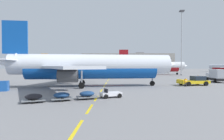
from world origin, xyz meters
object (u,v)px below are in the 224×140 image
at_px(airliner_far_center, 66,67).
at_px(catering_truck, 63,74).
at_px(uld_cargo_container, 3,86).
at_px(ground_crew_worker, 186,82).
at_px(apron_light_mast_far, 182,35).
at_px(airliner_mid_left, 151,67).
at_px(ground_power_truck, 217,75).
at_px(pushback_tug, 194,81).
at_px(airliner_foreground, 89,66).
at_px(baggage_train, 75,95).

xyz_separation_m(airliner_far_center, catering_truck, (11.80, -48.17, -1.75)).
bearing_deg(uld_cargo_container, ground_crew_worker, 13.14).
height_order(catering_truck, apron_light_mast_far, apron_light_mast_far).
height_order(airliner_mid_left, ground_power_truck, airliner_mid_left).
relative_size(pushback_tug, ground_power_truck, 0.91).
bearing_deg(pushback_tug, airliner_foreground, -170.94).
xyz_separation_m(catering_truck, ground_crew_worker, (29.41, -19.50, -0.69)).
bearing_deg(catering_truck, ground_power_truck, -12.34).
height_order(airliner_foreground, pushback_tug, airliner_foreground).
xyz_separation_m(airliner_far_center, apron_light_mast_far, (54.22, -25.26, 12.98)).
relative_size(airliner_foreground, apron_light_mast_far, 1.31).
distance_m(pushback_tug, airliner_far_center, 78.56).
bearing_deg(airliner_far_center, ground_power_truck, -47.41).
distance_m(airliner_mid_left, ground_crew_worker, 48.87).
height_order(pushback_tug, catering_truck, catering_truck).
bearing_deg(airliner_foreground, airliner_mid_left, 67.66).
bearing_deg(baggage_train, airliner_foreground, 91.35).
height_order(airliner_foreground, airliner_far_center, airliner_foreground).
distance_m(airliner_foreground, ground_crew_worker, 18.80).
bearing_deg(airliner_far_center, airliner_mid_left, -23.71).
bearing_deg(airliner_foreground, airliner_far_center, 108.31).
bearing_deg(catering_truck, uld_cargo_container, -94.49).
bearing_deg(ground_crew_worker, airliner_mid_left, 87.83).
relative_size(catering_truck, ground_crew_worker, 3.99).
bearing_deg(airliner_far_center, apron_light_mast_far, -24.98).
xyz_separation_m(airliner_mid_left, ground_power_truck, (9.39, -38.15, -1.97)).
bearing_deg(catering_truck, airliner_mid_left, 43.11).
xyz_separation_m(baggage_train, uld_cargo_container, (-13.31, 7.65, 0.27)).
xyz_separation_m(catering_truck, apron_light_mast_far, (42.42, 22.91, 14.73)).
xyz_separation_m(airliner_far_center, ground_power_truck, (52.45, -57.06, -1.75)).
height_order(uld_cargo_container, apron_light_mast_far, apron_light_mast_far).
relative_size(airliner_foreground, ground_crew_worker, 20.61).
bearing_deg(pushback_tug, apron_light_mast_far, 75.39).
relative_size(ground_crew_worker, uld_cargo_container, 0.86).
bearing_deg(apron_light_mast_far, baggage_train, -118.53).
distance_m(airliner_mid_left, baggage_train, 66.92).
height_order(airliner_foreground, baggage_train, airliner_foreground).
relative_size(airliner_far_center, apron_light_mast_far, 1.13).
xyz_separation_m(ground_crew_worker, uld_cargo_container, (-31.52, -7.36, -0.16)).
relative_size(uld_cargo_container, apron_light_mast_far, 0.07).
distance_m(baggage_train, apron_light_mast_far, 67.25).
height_order(pushback_tug, airliner_mid_left, airliner_mid_left).
xyz_separation_m(airliner_foreground, catering_truck, (-10.87, 20.35, -2.30)).
relative_size(airliner_mid_left, ground_power_truck, 4.46).
height_order(ground_power_truck, baggage_train, ground_power_truck).
xyz_separation_m(airliner_mid_left, apron_light_mast_far, (11.16, -6.35, 12.76)).
height_order(catering_truck, ground_crew_worker, catering_truck).
bearing_deg(apron_light_mast_far, ground_crew_worker, -107.05).
bearing_deg(ground_power_truck, ground_crew_worker, -136.62).
bearing_deg(pushback_tug, ground_crew_worker, -135.96).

